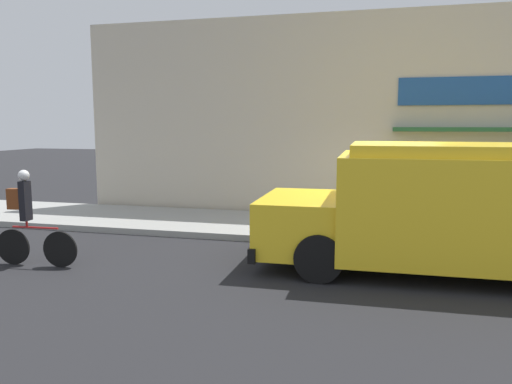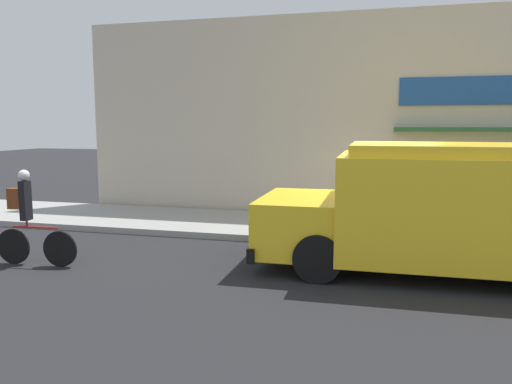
# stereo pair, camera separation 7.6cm
# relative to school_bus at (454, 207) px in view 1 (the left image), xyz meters

# --- Properties ---
(ground_plane) EXTENTS (70.00, 70.00, 0.00)m
(ground_plane) POSITION_rel_school_bus_xyz_m (-1.41, 1.27, -1.12)
(ground_plane) COLOR #232326
(sidewalk) EXTENTS (28.00, 2.92, 0.14)m
(sidewalk) POSITION_rel_school_bus_xyz_m (-1.41, 2.73, -1.05)
(sidewalk) COLOR #999993
(sidewalk) RESTS_ON ground_plane
(storefront) EXTENTS (15.84, 0.73, 5.26)m
(storefront) POSITION_rel_school_bus_xyz_m (-1.35, 4.39, 1.51)
(storefront) COLOR beige
(storefront) RESTS_ON ground_plane
(school_bus) EXTENTS (5.87, 2.87, 2.15)m
(school_bus) POSITION_rel_school_bus_xyz_m (0.00, 0.00, 0.00)
(school_bus) COLOR yellow
(school_bus) RESTS_ON ground_plane
(cyclist) EXTENTS (1.55, 0.21, 1.69)m
(cyclist) POSITION_rel_school_bus_xyz_m (-7.12, -1.39, -0.31)
(cyclist) COLOR black
(cyclist) RESTS_ON ground_plane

